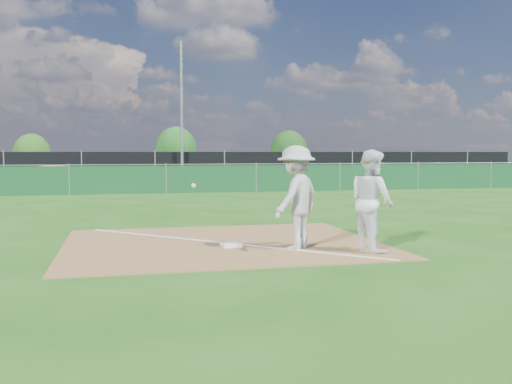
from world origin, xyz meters
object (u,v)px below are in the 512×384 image
(runner, at_px, (371,201))
(car_mid, at_px, (136,168))
(tree_left, at_px, (32,155))
(tree_right, at_px, (289,152))
(tree_mid, at_px, (176,150))
(light_pole, at_px, (182,113))
(car_left, at_px, (66,169))
(car_right, at_px, (225,168))
(first_base, at_px, (231,245))
(play_at_first, at_px, (296,197))

(runner, height_order, car_mid, runner)
(runner, distance_m, tree_left, 35.62)
(tree_left, height_order, tree_right, tree_right)
(tree_mid, bearing_deg, light_pole, -93.71)
(car_left, bearing_deg, tree_mid, -31.18)
(runner, height_order, car_right, runner)
(car_right, xyz_separation_m, tree_right, (5.97, 5.15, 1.04))
(light_pole, xyz_separation_m, tree_right, (9.31, 9.91, -2.22))
(tree_left, xyz_separation_m, tree_right, (18.89, -0.98, 0.18))
(tree_mid, bearing_deg, car_mid, -115.14)
(first_base, height_order, car_right, car_right)
(light_pole, xyz_separation_m, tree_mid, (0.72, 11.15, -2.09))
(tree_left, bearing_deg, car_left, -65.68)
(light_pole, height_order, car_mid, light_pole)
(car_mid, height_order, tree_right, tree_right)
(car_right, bearing_deg, car_left, 88.99)
(car_left, distance_m, car_mid, 4.25)
(light_pole, xyz_separation_m, tree_left, (-9.59, 10.88, -2.40))
(runner, bearing_deg, car_right, -14.41)
(play_at_first, distance_m, car_left, 27.94)
(car_mid, relative_size, car_right, 0.92)
(play_at_first, distance_m, runner, 1.34)
(car_mid, bearing_deg, car_right, -107.84)
(car_mid, relative_size, tree_left, 1.50)
(tree_mid, xyz_separation_m, tree_right, (8.58, -1.24, -0.14))
(play_at_first, bearing_deg, car_mid, 94.57)
(first_base, xyz_separation_m, tree_left, (-8.16, 33.05, 1.54))
(play_at_first, bearing_deg, first_base, 156.39)
(first_base, xyz_separation_m, play_at_first, (1.11, -0.49, 0.90))
(light_pole, xyz_separation_m, first_base, (-1.42, -22.17, -3.94))
(car_mid, bearing_deg, tree_right, -86.63)
(play_at_first, distance_m, tree_left, 34.81)
(light_pole, bearing_deg, car_mid, 119.60)
(car_left, relative_size, car_right, 0.88)
(tree_left, bearing_deg, car_right, -25.36)
(car_left, xyz_separation_m, tree_left, (-2.87, 6.35, 0.83))
(tree_mid, bearing_deg, car_left, -138.38)
(first_base, relative_size, play_at_first, 0.13)
(first_base, relative_size, tree_left, 0.11)
(car_right, relative_size, tree_left, 1.63)
(first_base, relative_size, tree_mid, 0.09)
(car_mid, relative_size, tree_mid, 1.25)
(play_at_first, relative_size, tree_right, 0.75)
(light_pole, height_order, tree_left, light_pole)
(runner, height_order, tree_mid, tree_mid)
(tree_left, bearing_deg, light_pole, -48.63)
(play_at_first, xyz_separation_m, car_mid, (-2.16, 27.00, -0.18))
(runner, height_order, car_left, runner)
(car_right, bearing_deg, tree_mid, 19.97)
(play_at_first, height_order, car_right, play_at_first)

